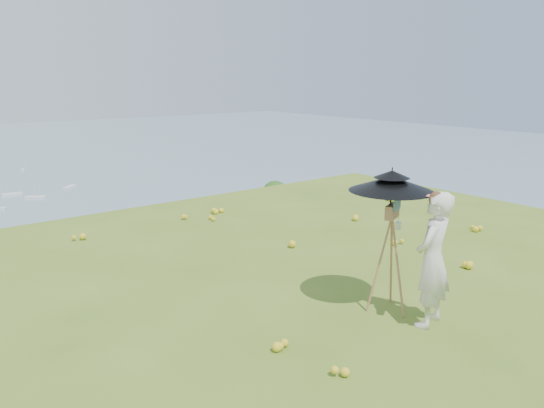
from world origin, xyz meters
TOP-DOWN VIEW (x-y plane):
  - ground at (0.00, 0.00)m, footprint 14.00×14.00m
  - wildflowers at (0.00, 0.25)m, footprint 10.00×10.50m
  - painter at (-0.34, -1.25)m, footprint 0.73×0.58m
  - field_easel at (-0.43, -0.64)m, footprint 0.80×0.80m
  - sun_umbrella at (-0.44, -0.61)m, footprint 1.40×1.40m
  - painter_cap at (-0.34, -1.25)m, footprint 0.25×0.28m

SIDE VIEW (x-z plane):
  - ground at x=0.00m, z-range 0.00..0.00m
  - wildflowers at x=0.00m, z-range 0.00..0.12m
  - field_easel at x=-0.43m, z-range 0.00..1.62m
  - painter at x=-0.34m, z-range 0.00..1.76m
  - sun_umbrella at x=-0.44m, z-range 1.33..1.98m
  - painter_cap at x=-0.34m, z-range 1.66..1.76m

